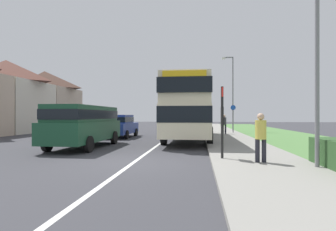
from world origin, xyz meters
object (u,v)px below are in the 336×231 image
Objects in this scene: bus_stop_sign at (222,117)px; pedestrian_at_stop at (261,135)px; parked_van_dark_green at (85,123)px; street_lamp_near at (313,29)px; cycle_route_sign at (233,118)px; parked_car_blue at (119,125)px; street_lamp_mid at (232,89)px; pedestrian_walking_away at (224,123)px; double_decker_bus at (189,107)px.

pedestrian_at_stop is at bearing -30.56° from bus_stop_sign.
parked_van_dark_green is 0.78× the size of street_lamp_near.
parked_van_dark_green is at bearing 152.65° from bus_stop_sign.
street_lamp_near is at bearing -24.10° from pedestrian_at_stop.
cycle_route_sign reaches higher than pedestrian_at_stop.
parked_car_blue is 0.61× the size of street_lamp_near.
street_lamp_mid is (1.31, 18.08, 3.29)m from pedestrian_at_stop.
parked_car_blue is at bearing -138.54° from street_lamp_mid.
pedestrian_walking_away is at bearing 94.98° from street_lamp_near.
street_lamp_mid reaches higher than pedestrian_at_stop.
pedestrian_at_stop is 0.22× the size of street_lamp_mid.
pedestrian_at_stop is 3.43m from street_lamp_near.
cycle_route_sign is at bearing 91.02° from street_lamp_near.
street_lamp_mid is at bearing 85.11° from cycle_route_sign.
bus_stop_sign is (6.57, -9.43, 0.63)m from parked_car_blue.
street_lamp_near reaches higher than parked_car_blue.
double_decker_bus is at bearing 112.76° from street_lamp_near.
street_lamp_mid is (-0.01, 18.67, 0.18)m from street_lamp_near.
double_decker_bus is at bearing 43.35° from parked_van_dark_green.
street_lamp_near is (3.92, -9.35, 1.94)m from double_decker_bus.
pedestrian_walking_away is (2.72, 4.48, -1.17)m from double_decker_bus.
parked_van_dark_green is at bearing -128.38° from cycle_route_sign.
cycle_route_sign is at bearing 51.62° from parked_van_dark_green.
cycle_route_sign is 0.34× the size of street_lamp_mid.
street_lamp_near reaches higher than cycle_route_sign.
parked_car_blue is 10.03m from cycle_route_sign.
bus_stop_sign reaches higher than parked_van_dark_green.
double_decker_bus is 4.35× the size of cycle_route_sign.
double_decker_bus is 9.21m from pedestrian_at_stop.
street_lamp_near is 0.95× the size of street_lamp_mid.
pedestrian_at_stop is 0.24× the size of street_lamp_near.
double_decker_bus is at bearing 100.23° from bus_stop_sign.
pedestrian_at_stop is at bearing -94.01° from cycle_route_sign.
double_decker_bus reaches higher than bus_stop_sign.
street_lamp_mid is (2.45, 17.41, 2.72)m from bus_stop_sign.
parked_car_blue is 2.59× the size of pedestrian_at_stop.
street_lamp_near is (9.04, -10.70, 3.18)m from parked_car_blue.
parked_van_dark_green is at bearing -129.99° from pedestrian_walking_away.
street_lamp_mid is at bearing 81.98° from bus_stop_sign.
street_lamp_mid is (0.27, 3.12, 2.84)m from cycle_route_sign.
street_lamp_near reaches higher than pedestrian_walking_away.
parked_van_dark_green is at bearing -89.06° from parked_car_blue.
double_decker_bus reaches higher than pedestrian_walking_away.
pedestrian_at_stop is 0.66× the size of cycle_route_sign.
parked_car_blue is 1.72× the size of cycle_route_sign.
street_lamp_near is at bearing -88.98° from cycle_route_sign.
cycle_route_sign is 0.36× the size of street_lamp_near.
pedestrian_at_stop is at bearing -73.48° from double_decker_bus.
parked_van_dark_green is 8.61m from pedestrian_at_stop.
cycle_route_sign is (2.19, 14.28, -0.11)m from bus_stop_sign.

